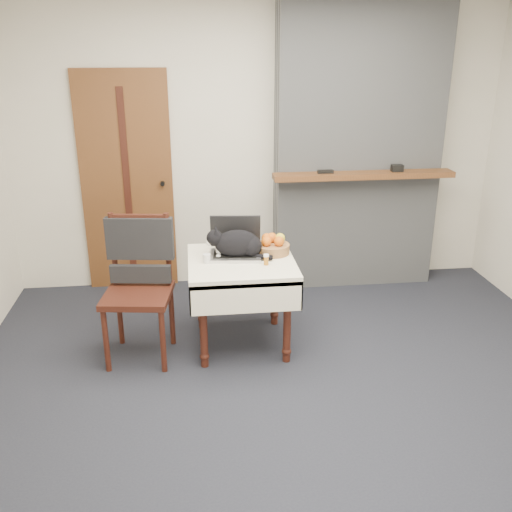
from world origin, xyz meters
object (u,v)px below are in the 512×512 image
at_px(cream_jar, 207,258).
at_px(pill_bottle, 266,259).
at_px(laptop, 235,245).
at_px(fruit_basket, 273,246).
at_px(cat, 238,244).
at_px(chair, 139,267).
at_px(door, 127,183).
at_px(side_table, 241,274).

height_order(cream_jar, pill_bottle, pill_bottle).
height_order(laptop, fruit_basket, laptop).
relative_size(cat, cream_jar, 7.55).
bearing_deg(laptop, pill_bottle, -44.51).
distance_m(pill_bottle, fruit_basket, 0.25).
bearing_deg(chair, fruit_basket, 14.42).
bearing_deg(fruit_basket, chair, -173.50).
relative_size(door, pill_bottle, 25.09).
bearing_deg(chair, laptop, 17.68).
bearing_deg(fruit_basket, door, 135.17).
distance_m(door, side_table, 1.62).
bearing_deg(laptop, side_table, -68.45).
xyz_separation_m(door, side_table, (0.92, -1.27, -0.41)).
xyz_separation_m(cat, cream_jar, (-0.24, -0.09, -0.07)).
height_order(laptop, pill_bottle, laptop).
relative_size(side_table, pill_bottle, 9.78).
height_order(door, chair, door).
xyz_separation_m(pill_bottle, fruit_basket, (0.08, 0.24, 0.02)).
height_order(side_table, fruit_basket, fruit_basket).
distance_m(cat, fruit_basket, 0.28).
height_order(cat, pill_bottle, cat).
xyz_separation_m(door, cream_jar, (0.66, -1.31, -0.27)).
height_order(side_table, cat, cat).
xyz_separation_m(cream_jar, pill_bottle, (0.42, -0.09, 0.01)).
distance_m(side_table, fruit_basket, 0.32).
xyz_separation_m(side_table, fruit_basket, (0.25, 0.11, 0.17)).
bearing_deg(cream_jar, pill_bottle, -12.51).
distance_m(laptop, cream_jar, 0.27).
bearing_deg(side_table, fruit_basket, 23.88).
relative_size(cream_jar, chair, 0.06).
bearing_deg(laptop, cat, -69.25).
distance_m(laptop, chair, 0.73).
height_order(door, cat, door).
bearing_deg(fruit_basket, laptop, 178.18).
bearing_deg(pill_bottle, cream_jar, 167.49).
bearing_deg(pill_bottle, laptop, 129.34).
bearing_deg(door, chair, -82.20).
height_order(pill_bottle, chair, chair).
bearing_deg(cat, cream_jar, -157.09).
xyz_separation_m(side_table, cream_jar, (-0.25, -0.03, 0.15)).
bearing_deg(door, cat, -53.46).
distance_m(side_table, pill_bottle, 0.26).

